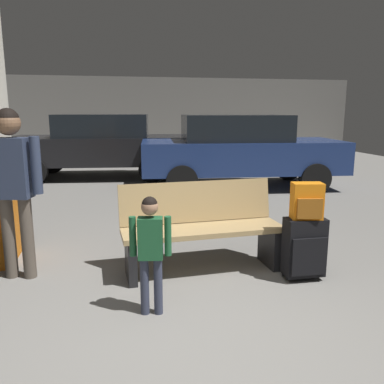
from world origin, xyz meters
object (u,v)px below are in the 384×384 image
adult (13,176)px  parked_car_near (239,149)px  parked_car_far (99,144)px  backpack_bright (307,201)px  bench (201,228)px  child (150,243)px  suitcase (304,247)px

adult → parked_car_near: adult is taller
parked_car_far → parked_car_near: bearing=-33.4°
backpack_bright → parked_car_far: size_ratio=0.08×
backpack_bright → parked_car_far: parked_car_far is taller
adult → parked_car_near: (3.55, 4.03, -0.20)m
parked_car_near → parked_car_far: same height
backpack_bright → adult: bearing=167.2°
bench → child: size_ratio=1.69×
bench → parked_car_near: (1.78, 4.19, 0.36)m
bench → suitcase: bearing=-25.8°
adult → parked_car_far: bearing=83.7°
child → parked_car_near: parked_car_near is taller
parked_car_near → backpack_bright: bearing=-100.7°
bench → adult: bearing=174.6°
adult → parked_car_near: bearing=48.6°
bench → adult: (-1.77, 0.17, 0.56)m
suitcase → backpack_bright: 0.45m
suitcase → child: 1.57m
child → adult: 1.58m
suitcase → parked_car_near: parked_car_near is taller
adult → parked_car_far: (0.66, 5.93, -0.20)m
backpack_bright → child: size_ratio=0.35×
child → bench: bearing=53.8°
backpack_bright → child: 1.55m
backpack_bright → parked_car_near: size_ratio=0.08×
child → parked_car_far: 6.93m
adult → parked_car_far: size_ratio=0.38×
parked_car_near → parked_car_far: size_ratio=1.00×
suitcase → child: child is taller
bench → parked_car_near: size_ratio=0.38×
bench → adult: size_ratio=1.00×
child → parked_car_near: bearing=64.6°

